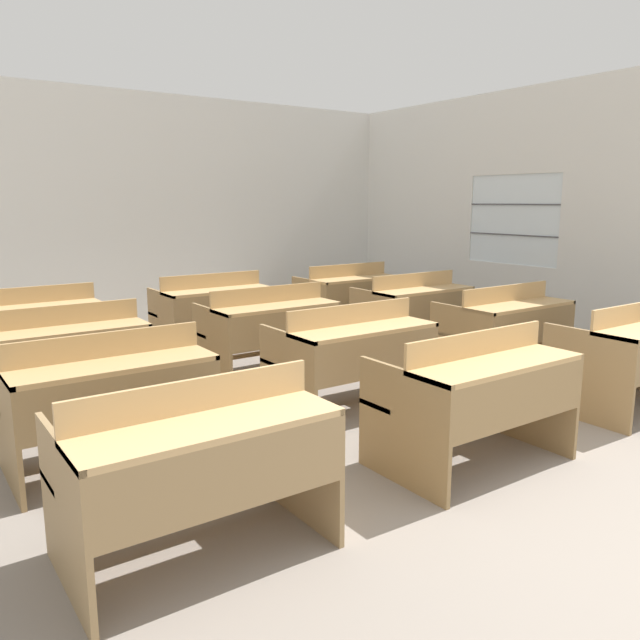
% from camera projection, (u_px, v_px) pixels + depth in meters
% --- Properties ---
extents(wall_back, '(7.05, 0.06, 2.94)m').
position_uv_depth(wall_back, '(161.00, 210.00, 8.13)').
color(wall_back, silver).
rests_on(wall_back, ground_plane).
extents(wall_right_with_window, '(0.06, 6.74, 2.94)m').
position_uv_depth(wall_right_with_window, '(553.00, 211.00, 7.33)').
color(wall_right_with_window, silver).
rests_on(wall_right_with_window, ground_plane).
extents(bench_front_left, '(1.15, 0.73, 0.83)m').
position_uv_depth(bench_front_left, '(197.00, 462.00, 2.76)').
color(bench_front_left, '#997B51').
rests_on(bench_front_left, ground_plane).
extents(bench_front_center, '(1.15, 0.73, 0.83)m').
position_uv_depth(bench_front_center, '(476.00, 393.00, 3.75)').
color(bench_front_center, olive).
rests_on(bench_front_center, ground_plane).
extents(bench_front_right, '(1.15, 0.73, 0.83)m').
position_uv_depth(bench_front_right, '(634.00, 352.00, 4.77)').
color(bench_front_right, '#95774C').
rests_on(bench_front_right, ground_plane).
extents(bench_second_left, '(1.15, 0.73, 0.83)m').
position_uv_depth(bench_second_left, '(109.00, 394.00, 3.72)').
color(bench_second_left, olive).
rests_on(bench_second_left, ground_plane).
extents(bench_second_center, '(1.15, 0.73, 0.83)m').
position_uv_depth(bench_second_center, '(352.00, 353.00, 4.72)').
color(bench_second_center, '#95764C').
rests_on(bench_second_center, ground_plane).
extents(bench_second_right, '(1.15, 0.73, 0.83)m').
position_uv_depth(bench_second_right, '(506.00, 326.00, 5.77)').
color(bench_second_right, olive).
rests_on(bench_second_right, ground_plane).
extents(bench_third_left, '(1.15, 0.73, 0.83)m').
position_uv_depth(bench_third_left, '(64.00, 355.00, 4.68)').
color(bench_third_left, olive).
rests_on(bench_third_left, ground_plane).
extents(bench_third_center, '(1.15, 0.73, 0.83)m').
position_uv_depth(bench_third_center, '(269.00, 327.00, 5.69)').
color(bench_third_center, olive).
rests_on(bench_third_center, ground_plane).
extents(bench_third_right, '(1.15, 0.73, 0.83)m').
position_uv_depth(bench_third_right, '(414.00, 308.00, 6.72)').
color(bench_third_right, '#95764C').
rests_on(bench_third_right, ground_plane).
extents(bench_back_left, '(1.15, 0.73, 0.83)m').
position_uv_depth(bench_back_left, '(32.00, 328.00, 5.66)').
color(bench_back_left, '#93754B').
rests_on(bench_back_left, ground_plane).
extents(bench_back_center, '(1.15, 0.73, 0.83)m').
position_uv_depth(bench_back_center, '(213.00, 309.00, 6.69)').
color(bench_back_center, '#95774D').
rests_on(bench_back_center, ground_plane).
extents(bench_back_right, '(1.15, 0.73, 0.83)m').
position_uv_depth(bench_back_right, '(349.00, 295.00, 7.69)').
color(bench_back_right, olive).
rests_on(bench_back_right, ground_plane).
extents(wastepaper_bin, '(0.25, 0.25, 0.35)m').
position_uv_depth(wastepaper_bin, '(403.00, 298.00, 9.28)').
color(wastepaper_bin, '#33477A').
rests_on(wastepaper_bin, ground_plane).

